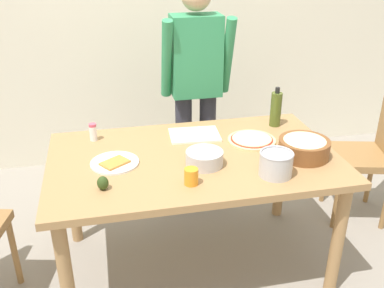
# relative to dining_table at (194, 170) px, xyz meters

# --- Properties ---
(ground) EXTENTS (8.00, 8.00, 0.00)m
(ground) POSITION_rel_dining_table_xyz_m (0.00, 0.00, -0.67)
(ground) COLOR gray
(wall_back) EXTENTS (5.60, 0.10, 2.60)m
(wall_back) POSITION_rel_dining_table_xyz_m (0.00, 1.60, 0.63)
(wall_back) COLOR silver
(wall_back) RESTS_ON ground
(dining_table) EXTENTS (1.60, 0.96, 0.76)m
(dining_table) POSITION_rel_dining_table_xyz_m (0.00, 0.00, 0.00)
(dining_table) COLOR #A37A4C
(dining_table) RESTS_ON ground
(person_cook) EXTENTS (0.49, 0.25, 1.62)m
(person_cook) POSITION_rel_dining_table_xyz_m (0.18, 0.76, 0.27)
(person_cook) COLOR #2D2D38
(person_cook) RESTS_ON ground
(chair_wooden_right) EXTENTS (0.49, 0.49, 0.95)m
(chair_wooden_right) POSITION_rel_dining_table_xyz_m (1.32, 0.27, -0.13)
(chair_wooden_right) COLOR olive
(chair_wooden_right) RESTS_ON ground
(pizza_raw_on_board) EXTENTS (0.29, 0.29, 0.02)m
(pizza_raw_on_board) POSITION_rel_dining_table_xyz_m (0.38, 0.12, 0.10)
(pizza_raw_on_board) COLOR beige
(pizza_raw_on_board) RESTS_ON dining_table
(plate_with_slice) EXTENTS (0.26, 0.26, 0.02)m
(plate_with_slice) POSITION_rel_dining_table_xyz_m (-0.44, -0.01, 0.10)
(plate_with_slice) COLOR white
(plate_with_slice) RESTS_ON dining_table
(popcorn_bowl) EXTENTS (0.28, 0.28, 0.11)m
(popcorn_bowl) POSITION_rel_dining_table_xyz_m (0.59, -0.13, 0.15)
(popcorn_bowl) COLOR brown
(popcorn_bowl) RESTS_ON dining_table
(mixing_bowl_steel) EXTENTS (0.20, 0.20, 0.08)m
(mixing_bowl_steel) POSITION_rel_dining_table_xyz_m (0.03, -0.11, 0.13)
(mixing_bowl_steel) COLOR #B7B7BC
(mixing_bowl_steel) RESTS_ON dining_table
(olive_oil_bottle) EXTENTS (0.07, 0.07, 0.26)m
(olive_oil_bottle) POSITION_rel_dining_table_xyz_m (0.60, 0.31, 0.20)
(olive_oil_bottle) COLOR #47561E
(olive_oil_bottle) RESTS_ON dining_table
(steel_pot) EXTENTS (0.17, 0.17, 0.13)m
(steel_pot) POSITION_rel_dining_table_xyz_m (0.36, -0.30, 0.16)
(steel_pot) COLOR #B7B7BC
(steel_pot) RESTS_ON dining_table
(cup_orange) EXTENTS (0.07, 0.07, 0.08)m
(cup_orange) POSITION_rel_dining_table_xyz_m (-0.08, -0.29, 0.13)
(cup_orange) COLOR orange
(cup_orange) RESTS_ON dining_table
(salt_shaker) EXTENTS (0.04, 0.04, 0.11)m
(salt_shaker) POSITION_rel_dining_table_xyz_m (-0.54, 0.33, 0.14)
(salt_shaker) COLOR white
(salt_shaker) RESTS_ON dining_table
(cutting_board_white) EXTENTS (0.31, 0.24, 0.01)m
(cutting_board_white) POSITION_rel_dining_table_xyz_m (0.06, 0.26, 0.10)
(cutting_board_white) COLOR white
(cutting_board_white) RESTS_ON dining_table
(avocado) EXTENTS (0.06, 0.06, 0.07)m
(avocado) POSITION_rel_dining_table_xyz_m (-0.50, -0.25, 0.13)
(avocado) COLOR #2D4219
(avocado) RESTS_ON dining_table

